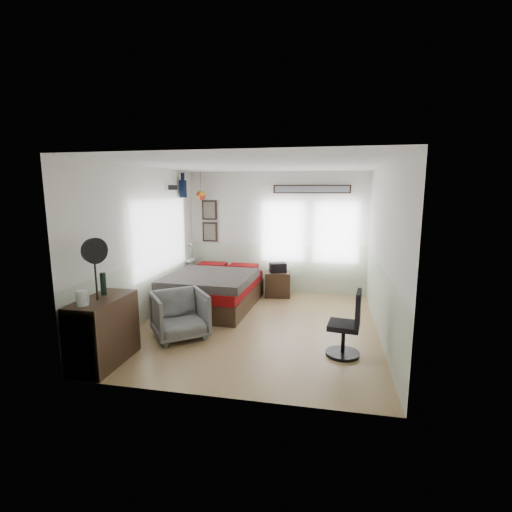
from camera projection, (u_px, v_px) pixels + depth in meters
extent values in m
cube|color=#9B7D56|center=(257.00, 327.00, 6.34)|extent=(4.00, 4.50, 0.01)
cube|color=silver|center=(277.00, 233.00, 8.28)|extent=(4.00, 0.02, 2.70)
cube|color=silver|center=(216.00, 281.00, 3.93)|extent=(4.00, 0.02, 2.70)
cube|color=silver|center=(145.00, 245.00, 6.49)|extent=(0.02, 4.50, 2.70)
cube|color=silver|center=(384.00, 252.00, 5.72)|extent=(0.02, 4.50, 2.70)
cube|color=white|center=(257.00, 164.00, 5.87)|extent=(4.00, 4.50, 0.02)
cube|color=beige|center=(276.00, 268.00, 8.41)|extent=(4.00, 0.01, 1.10)
cube|color=beige|center=(148.00, 289.00, 6.63)|extent=(0.01, 4.50, 1.10)
cube|color=beige|center=(381.00, 302.00, 5.86)|extent=(0.01, 4.50, 1.10)
cube|color=silver|center=(161.00, 236.00, 7.00)|extent=(0.03, 2.20, 1.35)
cube|color=silver|center=(283.00, 231.00, 8.20)|extent=(0.95, 0.03, 1.30)
cube|color=silver|center=(336.00, 232.00, 7.98)|extent=(0.95, 0.03, 1.30)
cube|color=black|center=(210.00, 232.00, 8.54)|extent=(0.35, 0.03, 0.45)
cube|color=black|center=(209.00, 210.00, 8.45)|extent=(0.35, 0.03, 0.45)
cube|color=#7F7259|center=(210.00, 232.00, 8.53)|extent=(0.27, 0.01, 0.37)
cube|color=#7F7259|center=(209.00, 210.00, 8.44)|extent=(0.27, 0.01, 0.37)
cube|color=black|center=(312.00, 189.00, 7.93)|extent=(1.65, 0.03, 0.18)
cube|color=gray|center=(311.00, 189.00, 7.91)|extent=(1.58, 0.01, 0.13)
cube|color=white|center=(172.00, 188.00, 7.42)|extent=(0.02, 0.48, 0.14)
sphere|color=red|center=(201.00, 196.00, 8.16)|extent=(0.20, 0.20, 0.20)
cube|color=#35261A|center=(215.00, 297.00, 7.43)|extent=(1.61, 2.24, 0.35)
cube|color=#990A0F|center=(215.00, 284.00, 7.39)|extent=(1.57, 2.19, 0.20)
cube|color=#514A44|center=(211.00, 279.00, 7.13)|extent=(1.65, 1.69, 0.15)
cube|color=#990A0F|center=(211.00, 266.00, 8.27)|extent=(0.61, 0.39, 0.15)
cube|color=#990A0F|center=(242.00, 268.00, 8.13)|extent=(0.61, 0.39, 0.15)
cube|color=#35261A|center=(104.00, 331.00, 4.93)|extent=(0.48, 1.00, 0.90)
imported|color=slate|center=(180.00, 315.00, 5.82)|extent=(1.12, 1.12, 0.74)
cube|color=#35261A|center=(278.00, 284.00, 8.11)|extent=(0.58, 0.49, 0.54)
cylinder|color=black|center=(342.00, 354.00, 5.22)|extent=(0.47, 0.47, 0.05)
cylinder|color=black|center=(343.00, 340.00, 5.19)|extent=(0.05, 0.05, 0.36)
cube|color=black|center=(344.00, 326.00, 5.15)|extent=(0.47, 0.47, 0.07)
cube|color=black|center=(358.00, 308.00, 5.05)|extent=(0.10, 0.39, 0.47)
cylinder|color=silver|center=(82.00, 298.00, 4.53)|extent=(0.14, 0.14, 0.19)
cube|color=silver|center=(88.00, 298.00, 4.51)|extent=(0.02, 0.02, 0.11)
cylinder|color=black|center=(103.00, 284.00, 4.98)|extent=(0.08, 0.08, 0.31)
cylinder|color=black|center=(96.00, 276.00, 4.72)|extent=(0.02, 0.02, 0.62)
cylinder|color=black|center=(94.00, 251.00, 4.66)|extent=(0.18, 0.31, 0.31)
cylinder|color=black|center=(97.00, 251.00, 4.66)|extent=(0.16, 0.31, 0.33)
cube|color=black|center=(278.00, 268.00, 8.05)|extent=(0.40, 0.34, 0.20)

